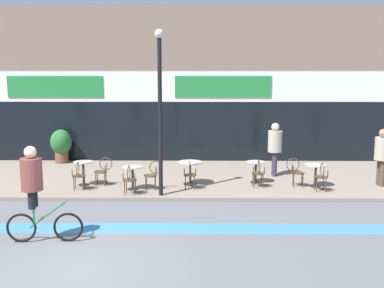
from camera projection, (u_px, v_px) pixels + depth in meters
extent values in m
plane|color=#5B5B60|center=(75.00, 270.00, 8.48)|extent=(120.00, 120.00, 0.00)
cube|color=gray|center=(131.00, 178.00, 15.63)|extent=(40.00, 5.50, 0.12)
cube|color=#7F6656|center=(145.00, 85.00, 19.83)|extent=(40.00, 4.00, 6.26)
cube|color=black|center=(140.00, 131.00, 18.17)|extent=(38.80, 0.10, 2.40)
cube|color=white|center=(139.00, 87.00, 17.90)|extent=(39.20, 0.14, 1.20)
cube|color=#237A38|center=(55.00, 87.00, 17.87)|extent=(3.82, 0.08, 0.84)
cube|color=#237A38|center=(223.00, 87.00, 17.80)|extent=(3.82, 0.08, 0.84)
cube|color=#3D7AB7|center=(100.00, 228.00, 10.73)|extent=(36.00, 0.70, 0.01)
cylinder|color=black|center=(84.00, 185.00, 14.33)|extent=(0.34, 0.34, 0.02)
cylinder|color=black|center=(84.00, 174.00, 14.28)|extent=(0.07, 0.07, 0.74)
cylinder|color=#ADA8A3|center=(83.00, 162.00, 14.22)|extent=(0.62, 0.62, 0.02)
cylinder|color=black|center=(133.00, 189.00, 13.83)|extent=(0.34, 0.34, 0.02)
cylinder|color=black|center=(133.00, 178.00, 13.77)|extent=(0.07, 0.07, 0.69)
cylinder|color=#ADA8A3|center=(132.00, 167.00, 13.72)|extent=(0.62, 0.62, 0.02)
cylinder|color=black|center=(190.00, 184.00, 14.45)|extent=(0.44, 0.44, 0.02)
cylinder|color=black|center=(190.00, 173.00, 14.39)|extent=(0.07, 0.07, 0.71)
cylinder|color=#ADA8A3|center=(190.00, 162.00, 14.34)|extent=(0.79, 0.79, 0.02)
cylinder|color=black|center=(255.00, 182.00, 14.66)|extent=(0.34, 0.34, 0.02)
cylinder|color=black|center=(256.00, 173.00, 14.60)|extent=(0.07, 0.07, 0.68)
cylinder|color=#ADA8A3|center=(256.00, 162.00, 14.55)|extent=(0.63, 0.63, 0.02)
cylinder|color=black|center=(315.00, 186.00, 14.18)|extent=(0.37, 0.37, 0.02)
cylinder|color=black|center=(315.00, 176.00, 14.13)|extent=(0.07, 0.07, 0.68)
cylinder|color=#ADA8A3|center=(316.00, 165.00, 14.07)|extent=(0.67, 0.67, 0.02)
cylinder|color=#4C3823|center=(79.00, 176.00, 13.72)|extent=(0.44, 0.44, 0.03)
cylinder|color=#4C3823|center=(75.00, 182.00, 13.88)|extent=(0.03, 0.03, 0.42)
cylinder|color=#4C3823|center=(85.00, 182.00, 13.91)|extent=(0.03, 0.03, 0.42)
cylinder|color=#4C3823|center=(74.00, 184.00, 13.61)|extent=(0.03, 0.03, 0.42)
cylinder|color=#4C3823|center=(83.00, 184.00, 13.63)|extent=(0.03, 0.03, 0.42)
torus|color=#4C3823|center=(78.00, 169.00, 13.51)|extent=(0.07, 0.41, 0.41)
cylinder|color=#4C3823|center=(72.00, 173.00, 13.52)|extent=(0.03, 0.03, 0.23)
cylinder|color=#4C3823|center=(84.00, 173.00, 13.55)|extent=(0.03, 0.03, 0.23)
cylinder|color=#4C3823|center=(101.00, 172.00, 14.26)|extent=(0.42, 0.42, 0.03)
cylinder|color=#4C3823|center=(96.00, 180.00, 14.15)|extent=(0.03, 0.03, 0.42)
cylinder|color=#4C3823|center=(97.00, 178.00, 14.43)|extent=(0.03, 0.03, 0.42)
cylinder|color=#4C3823|center=(105.00, 180.00, 14.16)|extent=(0.03, 0.03, 0.42)
cylinder|color=#4C3823|center=(106.00, 178.00, 14.44)|extent=(0.03, 0.03, 0.42)
torus|color=#4C3823|center=(106.00, 164.00, 14.22)|extent=(0.41, 0.05, 0.41)
cylinder|color=#4C3823|center=(105.00, 169.00, 14.08)|extent=(0.03, 0.03, 0.23)
cylinder|color=#4C3823|center=(107.00, 167.00, 14.41)|extent=(0.03, 0.03, 0.23)
cylinder|color=#4C3823|center=(130.00, 180.00, 13.22)|extent=(0.41, 0.41, 0.03)
cylinder|color=#4C3823|center=(126.00, 186.00, 13.40)|extent=(0.03, 0.03, 0.42)
cylinder|color=#4C3823|center=(136.00, 186.00, 13.38)|extent=(0.03, 0.03, 0.42)
cylinder|color=#4C3823|center=(125.00, 188.00, 13.12)|extent=(0.03, 0.03, 0.42)
cylinder|color=#4C3823|center=(134.00, 188.00, 13.11)|extent=(0.03, 0.03, 0.42)
torus|color=#4C3823|center=(129.00, 172.00, 13.01)|extent=(0.04, 0.41, 0.41)
cylinder|color=#4C3823|center=(123.00, 177.00, 13.04)|extent=(0.03, 0.03, 0.23)
cylinder|color=#4C3823|center=(135.00, 177.00, 13.02)|extent=(0.03, 0.03, 0.23)
cylinder|color=#4C3823|center=(151.00, 176.00, 13.75)|extent=(0.42, 0.42, 0.03)
cylinder|color=#4C3823|center=(146.00, 184.00, 13.65)|extent=(0.03, 0.03, 0.42)
cylinder|color=#4C3823|center=(146.00, 182.00, 13.92)|extent=(0.03, 0.03, 0.42)
cylinder|color=#4C3823|center=(155.00, 184.00, 13.66)|extent=(0.03, 0.03, 0.42)
cylinder|color=#4C3823|center=(155.00, 182.00, 13.93)|extent=(0.03, 0.03, 0.42)
torus|color=#4C3823|center=(156.00, 167.00, 13.72)|extent=(0.41, 0.05, 0.41)
cylinder|color=#4C3823|center=(156.00, 173.00, 13.57)|extent=(0.03, 0.03, 0.23)
cylinder|color=#4C3823|center=(156.00, 170.00, 13.91)|extent=(0.03, 0.03, 0.23)
cylinder|color=#4C3823|center=(190.00, 175.00, 13.84)|extent=(0.41, 0.41, 0.03)
cylinder|color=#4C3823|center=(185.00, 181.00, 14.01)|extent=(0.03, 0.03, 0.42)
cylinder|color=#4C3823|center=(194.00, 181.00, 14.01)|extent=(0.03, 0.03, 0.42)
cylinder|color=#4C3823|center=(185.00, 183.00, 13.73)|extent=(0.03, 0.03, 0.42)
cylinder|color=#4C3823|center=(195.00, 183.00, 13.74)|extent=(0.03, 0.03, 0.42)
torus|color=#4C3823|center=(190.00, 168.00, 13.63)|extent=(0.04, 0.41, 0.41)
cylinder|color=#4C3823|center=(184.00, 172.00, 13.65)|extent=(0.03, 0.03, 0.23)
cylinder|color=#4C3823|center=(196.00, 172.00, 13.65)|extent=(0.03, 0.03, 0.23)
cylinder|color=#4C3823|center=(258.00, 173.00, 14.05)|extent=(0.40, 0.40, 0.03)
cylinder|color=#4C3823|center=(253.00, 179.00, 14.22)|extent=(0.03, 0.03, 0.42)
cylinder|color=#4C3823|center=(262.00, 179.00, 14.22)|extent=(0.03, 0.03, 0.42)
cylinder|color=#4C3823|center=(254.00, 181.00, 13.95)|extent=(0.03, 0.03, 0.42)
cylinder|color=#4C3823|center=(263.00, 181.00, 13.94)|extent=(0.03, 0.03, 0.42)
torus|color=#4C3823|center=(259.00, 166.00, 13.84)|extent=(0.03, 0.41, 0.41)
cylinder|color=#4C3823|center=(253.00, 171.00, 13.86)|extent=(0.03, 0.03, 0.23)
cylinder|color=#4C3823|center=(264.00, 171.00, 13.86)|extent=(0.03, 0.03, 0.23)
cylinder|color=#4C3823|center=(320.00, 177.00, 13.57)|extent=(0.41, 0.41, 0.03)
cylinder|color=#4C3823|center=(314.00, 183.00, 13.75)|extent=(0.03, 0.03, 0.42)
cylinder|color=#4C3823|center=(323.00, 183.00, 13.74)|extent=(0.03, 0.03, 0.42)
cylinder|color=#4C3823|center=(317.00, 185.00, 13.47)|extent=(0.03, 0.03, 0.42)
cylinder|color=#4C3823|center=(326.00, 185.00, 13.46)|extent=(0.03, 0.03, 0.42)
torus|color=#4C3823|center=(322.00, 170.00, 13.36)|extent=(0.03, 0.41, 0.41)
cylinder|color=#4C3823|center=(316.00, 174.00, 13.38)|extent=(0.03, 0.03, 0.23)
cylinder|color=#4C3823|center=(328.00, 174.00, 13.38)|extent=(0.03, 0.03, 0.23)
cylinder|color=#4C3823|center=(298.00, 173.00, 14.12)|extent=(0.45, 0.45, 0.03)
cylinder|color=#4C3823|center=(302.00, 179.00, 14.27)|extent=(0.03, 0.03, 0.42)
cylinder|color=#4C3823|center=(303.00, 181.00, 14.00)|extent=(0.03, 0.03, 0.42)
cylinder|color=#4C3823|center=(293.00, 179.00, 14.31)|extent=(0.03, 0.03, 0.42)
cylinder|color=#4C3823|center=(294.00, 181.00, 14.03)|extent=(0.03, 0.03, 0.42)
torus|color=#4C3823|center=(293.00, 165.00, 14.10)|extent=(0.41, 0.08, 0.41)
cylinder|color=#4C3823|center=(292.00, 168.00, 14.29)|extent=(0.03, 0.03, 0.23)
cylinder|color=#4C3823|center=(293.00, 170.00, 13.95)|extent=(0.03, 0.03, 0.23)
cylinder|color=brown|center=(62.00, 157.00, 17.86)|extent=(0.52, 0.52, 0.48)
ellipsoid|color=#28662D|center=(61.00, 142.00, 17.77)|extent=(0.83, 0.83, 1.00)
cylinder|color=black|center=(160.00, 118.00, 12.82)|extent=(0.12, 0.12, 4.55)
sphere|color=beige|center=(159.00, 34.00, 12.45)|extent=(0.26, 0.26, 0.26)
torus|color=black|center=(68.00, 227.00, 9.85)|extent=(0.66, 0.09, 0.65)
torus|color=black|center=(21.00, 228.00, 9.80)|extent=(0.66, 0.09, 0.65)
cylinder|color=#2D753D|center=(47.00, 215.00, 9.79)|extent=(0.79, 0.09, 0.59)
cylinder|color=#2D753D|center=(34.00, 218.00, 9.78)|extent=(0.04, 0.04, 0.46)
cylinder|color=#2D753D|center=(65.00, 203.00, 9.76)|extent=(0.06, 0.48, 0.03)
cylinder|color=black|center=(34.00, 198.00, 9.80)|extent=(0.17, 0.17, 0.39)
cylinder|color=black|center=(32.00, 200.00, 9.63)|extent=(0.17, 0.17, 0.39)
cylinder|color=brown|center=(31.00, 174.00, 9.63)|extent=(0.48, 0.48, 0.70)
sphere|color=beige|center=(30.00, 152.00, 9.55)|extent=(0.26, 0.26, 0.26)
cylinder|color=#4C3D2D|center=(379.00, 172.00, 14.32)|extent=(0.18, 0.18, 0.83)
cylinder|color=#4C3D2D|center=(382.00, 173.00, 14.15)|extent=(0.18, 0.18, 0.83)
cylinder|color=#B2A38E|center=(382.00, 149.00, 14.11)|extent=(0.53, 0.53, 0.72)
sphere|color=#9E7051|center=(383.00, 133.00, 14.03)|extent=(0.27, 0.27, 0.27)
cylinder|color=#382D47|center=(274.00, 163.00, 15.67)|extent=(0.17, 0.17, 0.84)
cylinder|color=#382D47|center=(275.00, 164.00, 15.49)|extent=(0.17, 0.17, 0.84)
cylinder|color=#B2A38E|center=(275.00, 141.00, 15.46)|extent=(0.50, 0.50, 0.73)
sphere|color=beige|center=(275.00, 127.00, 15.38)|extent=(0.27, 0.27, 0.27)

